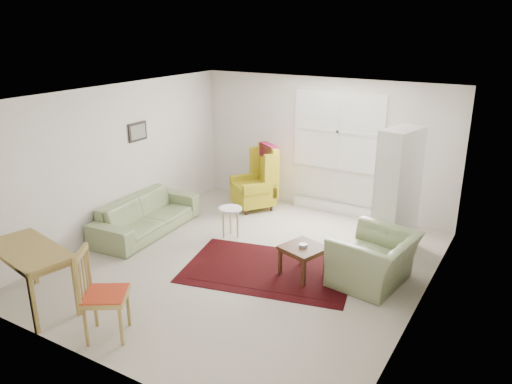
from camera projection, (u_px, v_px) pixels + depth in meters
The scene contains 10 objects.
room at pixel (254, 180), 7.23m from camera, with size 5.04×5.54×2.51m.
rug at pixel (268, 269), 7.29m from camera, with size 2.41×1.55×0.02m, color black, non-canonical shape.
sofa at pixel (146, 209), 8.49m from camera, with size 2.09×0.82×0.84m, color #7C8C5D.
armchair at pixel (374, 254), 6.80m from camera, with size 1.11×0.97×0.86m, color #7C8C5D.
wingback_chair at pixel (253, 178), 9.50m from camera, with size 0.72×0.76×1.24m, color #B3A31B, non-canonical shape.
coffee_table at pixel (303, 260), 7.08m from camera, with size 0.54×0.54×0.45m, color #462615, non-canonical shape.
stool at pixel (231, 222), 8.35m from camera, with size 0.39×0.39×0.52m, color white, non-canonical shape.
cabinet at pixel (398, 191), 7.66m from camera, with size 0.41×0.78×1.95m, color silver, non-canonical shape.
desk at pixel (33, 278), 6.24m from camera, with size 1.27×0.64×0.80m, color olive, non-canonical shape.
desk_chair at pixel (105, 294), 5.60m from camera, with size 0.48×0.48×1.09m, color olive, non-canonical shape.
Camera 1 is at (3.55, -5.70, 3.45)m, focal length 35.00 mm.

